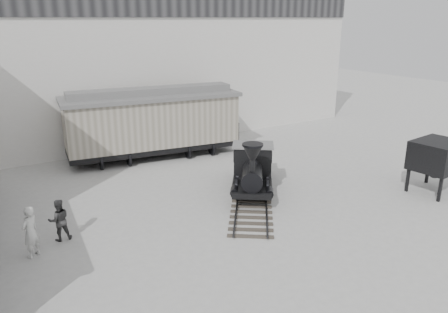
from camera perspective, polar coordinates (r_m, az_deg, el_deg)
ground at (r=17.46m, az=7.20°, el=-9.64°), size 90.00×90.00×0.00m
north_wall at (r=28.80m, az=-11.76°, el=12.48°), size 34.00×2.51×11.00m
locomotive at (r=20.60m, az=3.74°, el=-1.95°), size 6.26×7.67×2.89m
boxcar at (r=25.99m, az=-9.30°, el=4.55°), size 10.49×4.51×4.16m
visitor_a at (r=16.62m, az=-23.96°, el=-9.00°), size 0.82×0.78×1.88m
visitor_b at (r=17.46m, az=-20.73°, el=-7.77°), size 0.82×0.65×1.62m
coal_hopper at (r=22.81m, az=26.03°, el=-0.31°), size 2.49×2.13×2.51m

